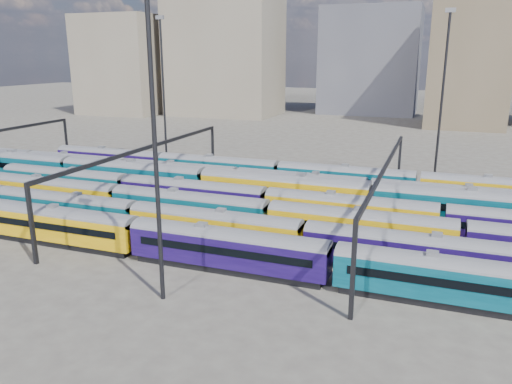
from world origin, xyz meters
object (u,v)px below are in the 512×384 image
(rake_2, at_px, (117,197))
(mast_2, at_px, (154,128))
(rake_1, at_px, (304,235))
(rake_0, at_px, (136,232))

(rake_2, height_order, mast_2, mast_2)
(rake_1, relative_size, rake_2, 0.97)
(rake_2, bearing_deg, mast_2, -46.30)
(rake_1, relative_size, mast_2, 4.44)
(rake_0, relative_size, rake_2, 1.00)
(rake_0, distance_m, rake_1, 16.42)
(rake_1, distance_m, mast_2, 18.74)
(rake_2, bearing_deg, rake_0, -47.28)
(rake_1, bearing_deg, rake_2, 168.64)
(rake_1, bearing_deg, mast_2, -125.73)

